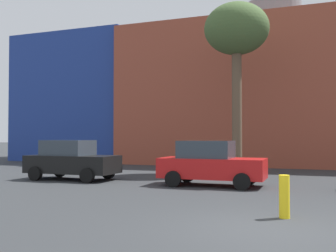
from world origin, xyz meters
TOP-DOWN VIEW (x-y plane):
  - ground_plane at (0.00, 0.00)m, footprint 200.00×200.00m
  - building_backdrop at (-1.83, 21.37)m, footprint 39.25×10.94m
  - parked_car_0 at (-8.98, 6.54)m, footprint 3.96×1.94m
  - parked_car_1 at (-2.77, 6.54)m, footprint 3.95×1.94m
  - bare_tree_0 at (-2.74, 11.85)m, footprint 3.29×3.29m
  - bollard_yellow_0 at (0.30, 1.26)m, footprint 0.24×0.24m

SIDE VIEW (x-z plane):
  - ground_plane at x=0.00m, z-range 0.00..0.00m
  - bollard_yellow_0 at x=0.30m, z-range 0.00..0.98m
  - parked_car_1 at x=-2.77m, z-range 0.00..1.71m
  - parked_car_0 at x=-8.98m, z-range 0.00..1.71m
  - building_backdrop at x=-1.83m, z-range -0.89..10.62m
  - bare_tree_0 at x=-2.74m, z-range 2.81..11.51m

